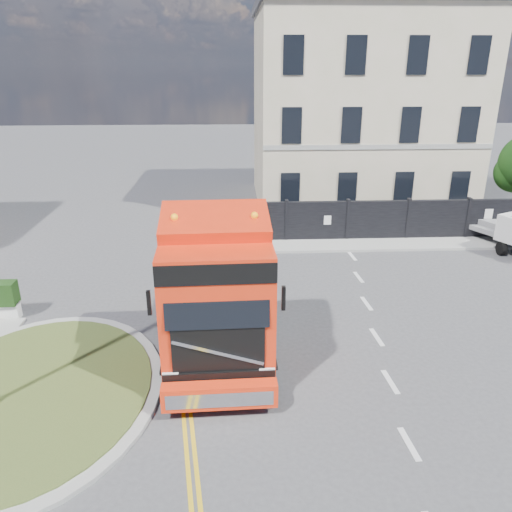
{
  "coord_description": "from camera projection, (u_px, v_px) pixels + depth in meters",
  "views": [
    {
      "loc": [
        -1.61,
        -14.2,
        8.21
      ],
      "look_at": [
        -0.8,
        2.38,
        1.8
      ],
      "focal_mm": 35.0,
      "sensor_mm": 36.0,
      "label": 1
    }
  ],
  "objects": [
    {
      "name": "hoarding_fence",
      "position": [
        398.0,
        220.0,
        24.58
      ],
      "size": [
        18.8,
        0.25,
        2.0
      ],
      "color": "black",
      "rests_on": "ground"
    },
    {
      "name": "ground",
      "position": [
        284.0,
        333.0,
        16.26
      ],
      "size": [
        120.0,
        120.0,
        0.0
      ],
      "primitive_type": "plane",
      "color": "#424244",
      "rests_on": "ground"
    },
    {
      "name": "georgian_building",
      "position": [
        358.0,
        107.0,
        29.83
      ],
      "size": [
        12.3,
        10.3,
        12.8
      ],
      "color": "beige",
      "rests_on": "ground"
    },
    {
      "name": "traffic_island",
      "position": [
        31.0,
        394.0,
        13.12
      ],
      "size": [
        6.8,
        6.8,
        0.17
      ],
      "color": "#989892",
      "rests_on": "ground"
    },
    {
      "name": "pavement_far",
      "position": [
        391.0,
        245.0,
        24.06
      ],
      "size": [
        20.0,
        1.6,
        0.12
      ],
      "primitive_type": "cube",
      "color": "#989892",
      "rests_on": "ground"
    },
    {
      "name": "truck",
      "position": [
        217.0,
        298.0,
        14.07
      ],
      "size": [
        3.06,
        7.67,
        4.55
      ],
      "rotation": [
        0.0,
        0.0,
        0.03
      ],
      "color": "black",
      "rests_on": "ground"
    }
  ]
}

